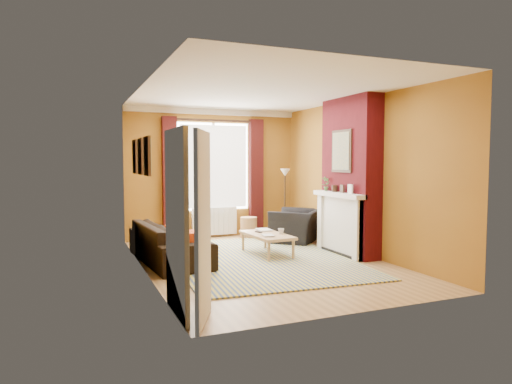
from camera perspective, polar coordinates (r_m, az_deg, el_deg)
ground at (r=7.68m, az=0.72°, el=-8.71°), size 5.50×5.50×0.00m
room_walls at (r=8.02m, az=4.15°, el=1.81°), size 3.82×5.54×2.83m
striped_rug at (r=7.87m, az=0.40°, el=-8.33°), size 3.11×4.14×0.02m
sofa at (r=7.76m, az=-10.79°, el=-6.22°), size 1.05×2.27×0.64m
armchair at (r=9.46m, az=5.05°, el=-4.25°), size 1.36×1.37×0.67m
coffee_table at (r=8.12m, az=1.39°, el=-5.53°), size 0.65×1.19×0.39m
wicker_stool at (r=9.95m, az=-0.92°, el=-4.46°), size 0.38×0.38×0.45m
floor_lamp at (r=10.04m, az=3.66°, el=1.11°), size 0.24×0.24×1.50m
book_a at (r=7.85m, az=0.83°, el=-5.47°), size 0.22×0.28×0.02m
book_b at (r=8.45m, az=0.23°, el=-4.79°), size 0.26×0.34×0.02m
mug at (r=8.09m, az=3.16°, el=-4.93°), size 0.14×0.14×0.10m
tv_remote at (r=8.24m, az=0.33°, el=-5.01°), size 0.09×0.16×0.02m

